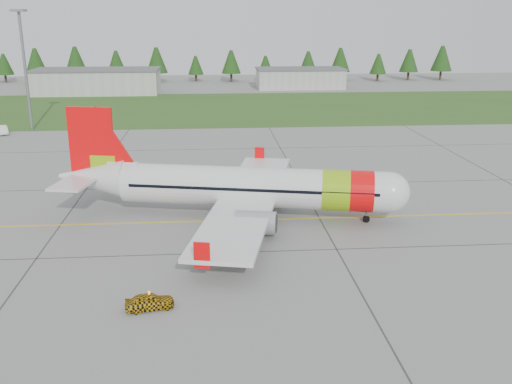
{
  "coord_description": "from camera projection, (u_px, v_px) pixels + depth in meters",
  "views": [
    {
      "loc": [
        -0.46,
        -44.37,
        18.82
      ],
      "look_at": [
        3.56,
        5.86,
        3.5
      ],
      "focal_mm": 40.0,
      "sensor_mm": 36.0,
      "label": 1
    }
  ],
  "objects": [
    {
      "name": "grass_strip",
      "position": [
        213.0,
        108.0,
        126.02
      ],
      "size": [
        320.0,
        50.0,
        0.03
      ],
      "primitive_type": "cube",
      "color": "#30561E",
      "rests_on": "ground"
    },
    {
      "name": "service_van",
      "position": [
        1.0,
        121.0,
        96.6
      ],
      "size": [
        1.99,
        1.95,
        4.38
      ],
      "primitive_type": "imported",
      "rotation": [
        0.0,
        0.0,
        0.43
      ],
      "color": "white",
      "rests_on": "ground"
    },
    {
      "name": "taxi_guideline",
      "position": [
        218.0,
        221.0,
        55.45
      ],
      "size": [
        120.0,
        0.25,
        0.02
      ],
      "primitive_type": "cube",
      "color": "gold",
      "rests_on": "ground"
    },
    {
      "name": "ground",
      "position": [
        219.0,
        253.0,
        47.82
      ],
      "size": [
        320.0,
        320.0,
        0.0
      ],
      "primitive_type": "plane",
      "color": "gray",
      "rests_on": "ground"
    },
    {
      "name": "treeline",
      "position": [
        211.0,
        65.0,
        177.98
      ],
      "size": [
        160.0,
        8.0,
        10.0
      ],
      "primitive_type": null,
      "color": "#1C3F14",
      "rests_on": "ground"
    },
    {
      "name": "hangar_east",
      "position": [
        300.0,
        79.0,
        161.51
      ],
      "size": [
        24.0,
        12.0,
        5.2
      ],
      "primitive_type": "cube",
      "color": "#A8A8A3",
      "rests_on": "ground"
    },
    {
      "name": "follow_me_car",
      "position": [
        149.0,
        287.0,
        38.13
      ],
      "size": [
        1.36,
        1.52,
        3.29
      ],
      "primitive_type": "imported",
      "rotation": [
        0.0,
        0.0,
        1.77
      ],
      "color": "#EAB10D",
      "rests_on": "ground"
    },
    {
      "name": "aircraft",
      "position": [
        245.0,
        187.0,
        55.76
      ],
      "size": [
        34.6,
        32.44,
        10.6
      ],
      "rotation": [
        0.0,
        0.0,
        -0.22
      ],
      "color": "silver",
      "rests_on": "ground"
    },
    {
      "name": "floodlight_mast",
      "position": [
        26.0,
        73.0,
        97.79
      ],
      "size": [
        0.5,
        0.5,
        20.0
      ],
      "primitive_type": "cylinder",
      "color": "slate",
      "rests_on": "ground"
    },
    {
      "name": "hangar_west",
      "position": [
        97.0,
        82.0,
        149.57
      ],
      "size": [
        32.0,
        14.0,
        6.0
      ],
      "primitive_type": "cube",
      "color": "#A8A8A3",
      "rests_on": "ground"
    }
  ]
}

